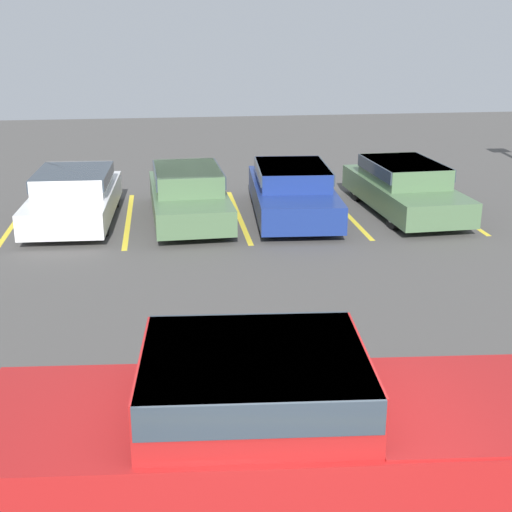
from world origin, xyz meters
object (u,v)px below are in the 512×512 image
(parked_sedan_a, at_px, (74,195))
(wheel_stop_curb, at_px, (84,190))
(pickup_truck, at_px, (286,435))
(parked_sedan_c, at_px, (292,189))
(parked_sedan_d, at_px, (404,185))
(parked_sedan_b, at_px, (188,192))

(parked_sedan_a, xyz_separation_m, wheel_stop_curb, (-0.10, 2.97, -0.57))
(pickup_truck, relative_size, parked_sedan_c, 1.24)
(parked_sedan_c, height_order, wheel_stop_curb, parked_sedan_c)
(parked_sedan_a, bearing_deg, parked_sedan_c, 90.08)
(parked_sedan_c, bearing_deg, wheel_stop_curb, -117.07)
(parked_sedan_c, xyz_separation_m, parked_sedan_d, (2.82, -0.02, 0.01))
(parked_sedan_b, distance_m, wheel_stop_curb, 4.27)
(pickup_truck, height_order, parked_sedan_c, pickup_truck)
(parked_sedan_a, relative_size, parked_sedan_b, 0.98)
(parked_sedan_b, relative_size, parked_sedan_d, 0.96)
(parked_sedan_a, distance_m, parked_sedan_c, 5.21)
(parked_sedan_c, distance_m, wheel_stop_curb, 6.21)
(parked_sedan_c, bearing_deg, parked_sedan_d, 93.44)
(parked_sedan_c, relative_size, parked_sedan_d, 1.00)
(parked_sedan_a, height_order, parked_sedan_b, parked_sedan_b)
(parked_sedan_b, bearing_deg, parked_sedan_c, 88.05)
(parked_sedan_b, relative_size, wheel_stop_curb, 2.47)
(parked_sedan_a, bearing_deg, parked_sedan_b, 87.78)
(parked_sedan_d, bearing_deg, parked_sedan_c, -92.99)
(parked_sedan_a, distance_m, parked_sedan_d, 8.03)
(pickup_truck, bearing_deg, wheel_stop_curb, 107.48)
(pickup_truck, distance_m, parked_sedan_a, 11.54)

